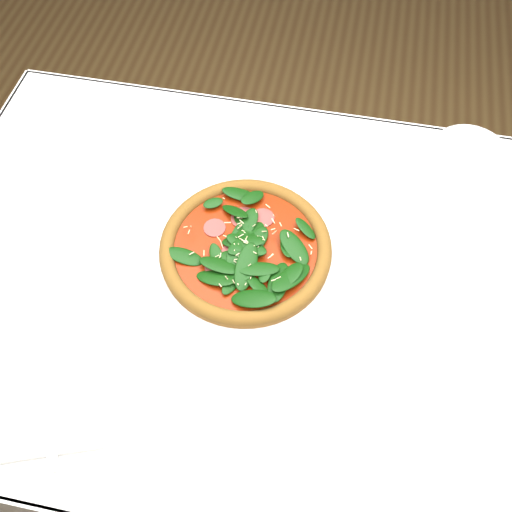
# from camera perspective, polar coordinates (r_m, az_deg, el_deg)

# --- Properties ---
(ground) EXTENTS (6.00, 6.00, 0.00)m
(ground) POSITION_cam_1_polar(r_m,az_deg,el_deg) (1.62, 0.93, -15.72)
(ground) COLOR brown
(ground) RESTS_ON ground
(dining_table) EXTENTS (1.21, 0.81, 0.75)m
(dining_table) POSITION_cam_1_polar(r_m,az_deg,el_deg) (1.02, 1.44, -5.16)
(dining_table) COLOR white
(dining_table) RESTS_ON ground
(plate) EXTENTS (0.33, 0.33, 0.01)m
(plate) POSITION_cam_1_polar(r_m,az_deg,el_deg) (0.95, -1.04, 0.31)
(plate) COLOR silver
(plate) RESTS_ON dining_table
(pizza) EXTENTS (0.34, 0.34, 0.04)m
(pizza) POSITION_cam_1_polar(r_m,az_deg,el_deg) (0.93, -1.05, 0.94)
(pizza) COLOR #9D6326
(pizza) RESTS_ON plate
(napkin) EXTENTS (0.16, 0.11, 0.01)m
(napkin) POSITION_cam_1_polar(r_m,az_deg,el_deg) (0.88, -19.74, -16.22)
(napkin) COLOR white
(napkin) RESTS_ON dining_table
(fork) EXTENTS (0.08, 0.14, 0.00)m
(fork) POSITION_cam_1_polar(r_m,az_deg,el_deg) (0.88, -20.03, -14.46)
(fork) COLOR silver
(fork) RESTS_ON napkin
(saucer_far) EXTENTS (0.14, 0.14, 0.01)m
(saucer_far) POSITION_cam_1_polar(r_m,az_deg,el_deg) (1.16, 20.66, 9.64)
(saucer_far) COLOR silver
(saucer_far) RESTS_ON dining_table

